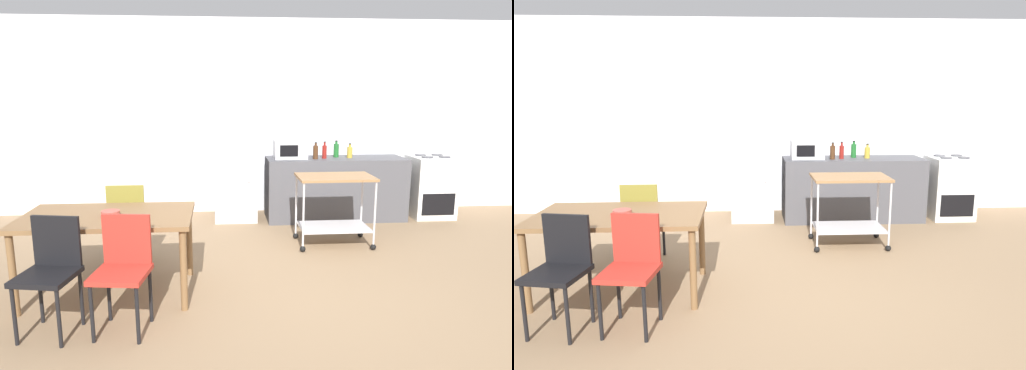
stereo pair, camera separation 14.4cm
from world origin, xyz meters
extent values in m
plane|color=#8C7051|center=(0.00, 0.00, 0.00)|extent=(12.00, 12.00, 0.00)
cube|color=white|center=(0.00, 3.20, 1.45)|extent=(8.40, 0.12, 2.90)
cube|color=#4C4C51|center=(0.90, 2.60, 0.45)|extent=(2.00, 0.64, 0.90)
cube|color=brown|center=(-1.78, 0.22, 0.73)|extent=(1.50, 0.90, 0.04)
cylinder|color=brown|center=(-2.47, -0.17, 0.35)|extent=(0.06, 0.06, 0.71)
cylinder|color=brown|center=(-1.09, -0.17, 0.35)|extent=(0.06, 0.06, 0.71)
cylinder|color=brown|center=(-2.47, 0.61, 0.35)|extent=(0.06, 0.06, 0.71)
cylinder|color=brown|center=(-1.09, 0.61, 0.35)|extent=(0.06, 0.06, 0.71)
cube|color=olive|center=(-1.75, 1.02, 0.47)|extent=(0.40, 0.40, 0.04)
cube|color=olive|center=(-1.75, 0.84, 0.69)|extent=(0.38, 0.03, 0.40)
cylinder|color=black|center=(-1.58, 1.19, 0.23)|extent=(0.03, 0.03, 0.45)
cylinder|color=black|center=(-1.92, 1.19, 0.23)|extent=(0.03, 0.03, 0.45)
cylinder|color=black|center=(-1.58, 0.85, 0.23)|extent=(0.03, 0.03, 0.45)
cylinder|color=black|center=(-1.92, 0.85, 0.23)|extent=(0.03, 0.03, 0.45)
cube|color=black|center=(-2.08, -0.50, 0.47)|extent=(0.47, 0.47, 0.04)
cube|color=black|center=(-2.05, -0.32, 0.69)|extent=(0.38, 0.10, 0.40)
cylinder|color=black|center=(-2.28, -0.64, 0.23)|extent=(0.03, 0.03, 0.45)
cylinder|color=black|center=(-1.94, -0.70, 0.23)|extent=(0.03, 0.03, 0.45)
cylinder|color=black|center=(-2.21, -0.30, 0.23)|extent=(0.03, 0.03, 0.45)
cylinder|color=black|center=(-1.88, -0.36, 0.23)|extent=(0.03, 0.03, 0.45)
cube|color=#B72D23|center=(-1.53, -0.50, 0.47)|extent=(0.45, 0.45, 0.04)
cube|color=#B72D23|center=(-1.51, -0.32, 0.69)|extent=(0.38, 0.08, 0.40)
cylinder|color=black|center=(-1.73, -0.65, 0.23)|extent=(0.03, 0.03, 0.45)
cylinder|color=black|center=(-1.39, -0.69, 0.23)|extent=(0.03, 0.03, 0.45)
cylinder|color=black|center=(-1.68, -0.31, 0.23)|extent=(0.03, 0.03, 0.45)
cylinder|color=black|center=(-1.34, -0.35, 0.23)|extent=(0.03, 0.03, 0.45)
cube|color=white|center=(2.35, 2.62, 0.45)|extent=(0.60, 0.60, 0.90)
cube|color=black|center=(2.35, 2.32, 0.25)|extent=(0.48, 0.01, 0.32)
cylinder|color=#47474C|center=(2.22, 2.50, 0.91)|extent=(0.16, 0.16, 0.02)
cylinder|color=#47474C|center=(2.48, 2.50, 0.91)|extent=(0.16, 0.16, 0.02)
cylinder|color=#47474C|center=(2.22, 2.74, 0.91)|extent=(0.16, 0.16, 0.02)
cylinder|color=#47474C|center=(2.48, 2.74, 0.91)|extent=(0.16, 0.16, 0.02)
cube|color=silver|center=(-0.55, 2.70, 0.78)|extent=(0.60, 0.60, 1.55)
cylinder|color=silver|center=(-0.37, 2.39, 0.85)|extent=(0.02, 0.02, 0.50)
cube|color=olive|center=(0.59, 1.43, 0.83)|extent=(0.90, 0.56, 0.03)
cube|color=silver|center=(0.59, 1.43, 0.22)|extent=(0.83, 0.52, 0.02)
cylinder|color=silver|center=(0.17, 1.18, 0.45)|extent=(0.02, 0.02, 0.76)
sphere|color=black|center=(0.17, 1.18, 0.04)|extent=(0.07, 0.07, 0.07)
cylinder|color=silver|center=(1.01, 1.18, 0.45)|extent=(0.02, 0.02, 0.76)
sphere|color=black|center=(1.01, 1.18, 0.04)|extent=(0.07, 0.07, 0.07)
cylinder|color=silver|center=(0.17, 1.68, 0.45)|extent=(0.02, 0.02, 0.76)
sphere|color=black|center=(0.17, 1.68, 0.04)|extent=(0.07, 0.07, 0.07)
cylinder|color=silver|center=(1.01, 1.68, 0.45)|extent=(0.02, 0.02, 0.76)
sphere|color=black|center=(1.01, 1.68, 0.04)|extent=(0.07, 0.07, 0.07)
cube|color=silver|center=(0.23, 2.60, 1.03)|extent=(0.46, 0.34, 0.26)
cube|color=black|center=(0.19, 2.42, 1.03)|extent=(0.25, 0.01, 0.16)
cylinder|color=#4C2D19|center=(0.58, 2.50, 1.00)|extent=(0.07, 0.07, 0.19)
cylinder|color=#4C2D19|center=(0.58, 2.50, 1.11)|extent=(0.03, 0.03, 0.04)
cylinder|color=black|center=(0.58, 2.50, 1.13)|extent=(0.04, 0.04, 0.01)
cylinder|color=maroon|center=(0.72, 2.55, 0.99)|extent=(0.07, 0.07, 0.18)
cylinder|color=maroon|center=(0.72, 2.55, 1.11)|extent=(0.03, 0.03, 0.05)
cylinder|color=black|center=(0.72, 2.55, 1.14)|extent=(0.03, 0.03, 0.01)
cylinder|color=#1E6628|center=(0.92, 2.67, 1.00)|extent=(0.08, 0.08, 0.19)
cylinder|color=#1E6628|center=(0.92, 2.67, 1.11)|extent=(0.03, 0.03, 0.04)
cylinder|color=black|center=(0.92, 2.67, 1.14)|extent=(0.04, 0.04, 0.01)
cylinder|color=gold|center=(1.10, 2.59, 0.98)|extent=(0.08, 0.08, 0.15)
cylinder|color=gold|center=(1.10, 2.59, 1.08)|extent=(0.04, 0.04, 0.04)
cylinder|color=black|center=(1.10, 2.59, 1.10)|extent=(0.04, 0.04, 0.01)
cylinder|color=#B24C3F|center=(-1.74, 0.15, 0.78)|extent=(0.16, 0.16, 0.05)
camera|label=1|loc=(-0.78, -3.83, 1.81)|focal=32.09mm
camera|label=2|loc=(-0.63, -3.84, 1.81)|focal=32.09mm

